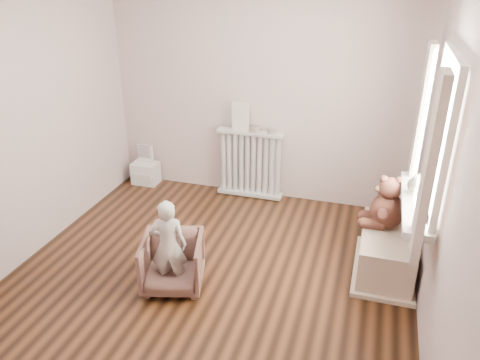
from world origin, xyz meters
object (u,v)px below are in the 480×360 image
(radiator, at_px, (250,167))
(teddy_bear, at_px, (388,202))
(toy_vanity, at_px, (145,163))
(toy_bench, at_px, (386,253))
(plush_cat, at_px, (417,182))
(child, at_px, (169,246))
(armchair, at_px, (172,262))

(radiator, xyz_separation_m, teddy_bear, (1.57, -1.01, 0.28))
(toy_vanity, distance_m, toy_bench, 3.20)
(radiator, distance_m, plush_cat, 2.24)
(child, distance_m, plush_cat, 2.12)
(radiator, xyz_separation_m, plush_cat, (1.76, -1.25, 0.61))
(plush_cat, bearing_deg, child, -172.01)
(armchair, bearing_deg, teddy_bear, 11.04)
(toy_vanity, xyz_separation_m, child, (1.23, -1.91, 0.17))
(child, bearing_deg, armchair, -105.51)
(toy_vanity, distance_m, teddy_bear, 3.15)
(radiator, relative_size, teddy_bear, 1.70)
(toy_bench, distance_m, teddy_bear, 0.48)
(armchair, bearing_deg, child, -105.51)
(radiator, height_order, teddy_bear, teddy_bear)
(toy_vanity, height_order, toy_bench, toy_vanity)
(child, xyz_separation_m, teddy_bear, (1.75, 0.92, 0.22))
(radiator, distance_m, child, 1.94)
(plush_cat, bearing_deg, teddy_bear, 115.80)
(armchair, height_order, child, child)
(plush_cat, bearing_deg, armchair, -173.34)
(armchair, bearing_deg, toy_bench, 7.71)
(toy_vanity, relative_size, child, 0.60)
(armchair, distance_m, child, 0.21)
(toy_bench, bearing_deg, armchair, -156.78)
(teddy_bear, bearing_deg, plush_cat, -54.13)
(armchair, relative_size, teddy_bear, 1.07)
(armchair, height_order, teddy_bear, teddy_bear)
(child, relative_size, teddy_bear, 1.73)
(radiator, xyz_separation_m, toy_vanity, (-1.40, -0.03, -0.11))
(plush_cat, bearing_deg, toy_vanity, 147.29)
(child, bearing_deg, radiator, -110.58)
(toy_vanity, bearing_deg, child, -57.25)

